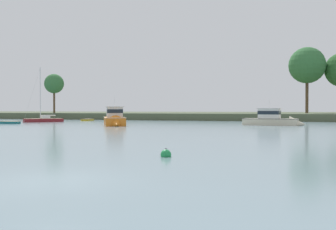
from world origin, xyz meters
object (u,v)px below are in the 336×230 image
sailboat_maroon (44,121)px  mooring_buoy_green (166,155)px  cruiser_orange (115,121)px  dinghy_yellow (88,120)px  dinghy_teal (10,123)px  cruiser_cream (275,121)px

sailboat_maroon → mooring_buoy_green: sailboat_maroon is taller
cruiser_orange → sailboat_maroon: size_ratio=0.88×
cruiser_orange → mooring_buoy_green: 36.44m
dinghy_yellow → sailboat_maroon: (-3.50, -9.11, 0.08)m
dinghy_teal → cruiser_cream: bearing=9.6°
dinghy_teal → dinghy_yellow: dinghy_teal is taller
dinghy_yellow → mooring_buoy_green: bearing=-56.7°
sailboat_maroon → dinghy_yellow: bearing=69.0°
dinghy_yellow → sailboat_maroon: bearing=-111.0°
dinghy_teal → cruiser_cream: cruiser_cream is taller
cruiser_cream → cruiser_orange: cruiser_orange is taller
cruiser_cream → sailboat_maroon: size_ratio=0.87×
dinghy_teal → mooring_buoy_green: (36.29, -32.49, -0.05)m
cruiser_orange → sailboat_maroon: (-18.26, 9.32, -0.38)m
sailboat_maroon → mooring_buoy_green: bearing=-48.4°
dinghy_yellow → cruiser_cream: bearing=-16.9°
dinghy_teal → mooring_buoy_green: bearing=-41.8°
dinghy_teal → cruiser_orange: 18.25m
dinghy_teal → mooring_buoy_green: size_ratio=5.50×
sailboat_maroon → mooring_buoy_green: size_ratio=17.61×
cruiser_cream → mooring_buoy_green: size_ratio=15.40×
dinghy_teal → mooring_buoy_green: 48.71m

